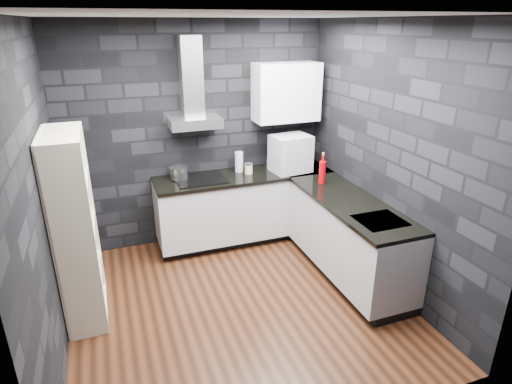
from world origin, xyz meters
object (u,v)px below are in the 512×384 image
glass_vase (239,162)px  utensil_crock (269,163)px  storage_jar (249,169)px  fruit_bowl (74,233)px  pot (179,173)px  appliance_garage (290,154)px  red_bottle (322,172)px  bookshelf (76,230)px

glass_vase → utensil_crock: glass_vase is taller
storage_jar → fruit_bowl: storage_jar is taller
pot → storage_jar: bearing=-6.0°
glass_vase → appliance_garage: (0.61, -0.20, 0.10)m
utensil_crock → red_bottle: red_bottle is taller
red_bottle → fruit_bowl: size_ratio=1.10×
utensil_crock → bookshelf: 2.53m
utensil_crock → fruit_bowl: utensil_crock is taller
storage_jar → appliance_garage: size_ratio=0.25×
glass_vase → appliance_garage: size_ratio=0.55×
glass_vase → fruit_bowl: bearing=-148.0°
utensil_crock → fruit_bowl: bearing=-152.8°
storage_jar → bookshelf: 2.19m
storage_jar → utensil_crock: utensil_crock is taller
appliance_garage → fruit_bowl: 2.70m
bookshelf → storage_jar: bearing=40.8°
red_bottle → fruit_bowl: 2.72m
appliance_garage → fruit_bowl: bearing=-164.9°
glass_vase → red_bottle: 1.06m
appliance_garage → red_bottle: appliance_garage is taller
storage_jar → utensil_crock: (0.32, 0.12, 0.01)m
storage_jar → utensil_crock: size_ratio=0.91×
appliance_garage → pot: bearing=166.5°
glass_vase → storage_jar: size_ratio=2.14×
utensil_crock → bookshelf: bearing=-155.8°
pot → bookshelf: size_ratio=0.12×
fruit_bowl → bookshelf: bearing=90.0°
storage_jar → bookshelf: size_ratio=0.07×
storage_jar → utensil_crock: bearing=19.8°
glass_vase → red_bottle: bearing=-42.7°
storage_jar → utensil_crock: 0.34m
pot → fruit_bowl: 1.62m
bookshelf → fruit_bowl: size_ratio=7.56×
pot → appliance_garage: 1.39m
pot → red_bottle: (1.54, -0.69, 0.06)m
utensil_crock → glass_vase: bearing=180.0°
glass_vase → utensil_crock: bearing=-0.0°
utensil_crock → pot: bearing=-178.7°
red_bottle → fruit_bowl: red_bottle is taller
pot → storage_jar: (0.85, -0.09, -0.02)m
glass_vase → fruit_bowl: size_ratio=1.06×
glass_vase → utensil_crock: (0.41, -0.00, -0.06)m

